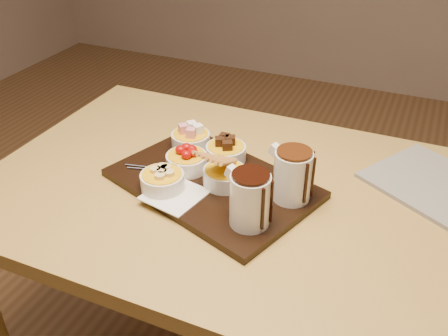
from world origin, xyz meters
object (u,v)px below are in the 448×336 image
at_px(dining_table, 236,221).
at_px(pitcher_milk_chocolate, 292,176).
at_px(serving_board, 212,184).
at_px(bowl_strawberries, 187,162).
at_px(newspaper, 440,187).
at_px(pitcher_dark_chocolate, 250,200).

relative_size(dining_table, pitcher_milk_chocolate, 10.49).
xyz_separation_m(serving_board, pitcher_milk_chocolate, (0.19, 0.01, 0.07)).
xyz_separation_m(serving_board, bowl_strawberries, (-0.08, 0.02, 0.03)).
xyz_separation_m(bowl_strawberries, newspaper, (0.57, 0.18, -0.03)).
bearing_deg(dining_table, newspaper, 22.92).
xyz_separation_m(dining_table, serving_board, (-0.05, -0.02, 0.11)).
relative_size(pitcher_milk_chocolate, newspaper, 0.37).
xyz_separation_m(bowl_strawberries, pitcher_dark_chocolate, (0.21, -0.13, 0.04)).
xyz_separation_m(serving_board, newspaper, (0.49, 0.20, -0.00)).
relative_size(serving_board, bowl_strawberries, 4.60).
bearing_deg(pitcher_milk_chocolate, bowl_strawberries, -163.61).
bearing_deg(pitcher_dark_chocolate, bowl_strawberries, 167.35).
height_order(pitcher_milk_chocolate, newspaper, pitcher_milk_chocolate).
distance_m(pitcher_milk_chocolate, newspaper, 0.37).
distance_m(dining_table, pitcher_milk_chocolate, 0.22).
distance_m(dining_table, serving_board, 0.12).
height_order(bowl_strawberries, pitcher_milk_chocolate, pitcher_milk_chocolate).
distance_m(dining_table, bowl_strawberries, 0.19).
bearing_deg(newspaper, serving_board, -126.68).
xyz_separation_m(pitcher_milk_chocolate, newspaper, (0.30, 0.20, -0.07)).
distance_m(serving_board, bowl_strawberries, 0.08).
relative_size(dining_table, bowl_strawberries, 12.00).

